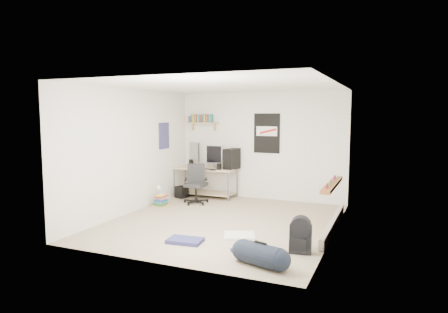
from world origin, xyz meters
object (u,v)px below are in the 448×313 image
at_px(office_chair, 196,182).
at_px(book_stack, 161,199).
at_px(duffel_bag, 260,256).
at_px(desk, 206,182).
at_px(backpack, 301,239).

bearing_deg(office_chair, book_stack, -162.88).
distance_m(office_chair, duffel_bag, 3.88).
bearing_deg(book_stack, desk, 69.55).
distance_m(desk, office_chair, 0.76).
relative_size(office_chair, duffel_bag, 1.49).
bearing_deg(desk, duffel_bag, -35.90).
xyz_separation_m(desk, duffel_bag, (2.59, -3.72, -0.22)).
bearing_deg(duffel_bag, desk, 141.59).
bearing_deg(office_chair, desk, 74.21).
relative_size(duffel_bag, book_stack, 1.29).
relative_size(desk, office_chair, 1.75).
relative_size(backpack, duffel_bag, 0.71).
distance_m(desk, duffel_bag, 4.53).
bearing_deg(office_chair, duffel_bag, -74.97).
xyz_separation_m(duffel_bag, book_stack, (-3.06, 2.45, 0.01)).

